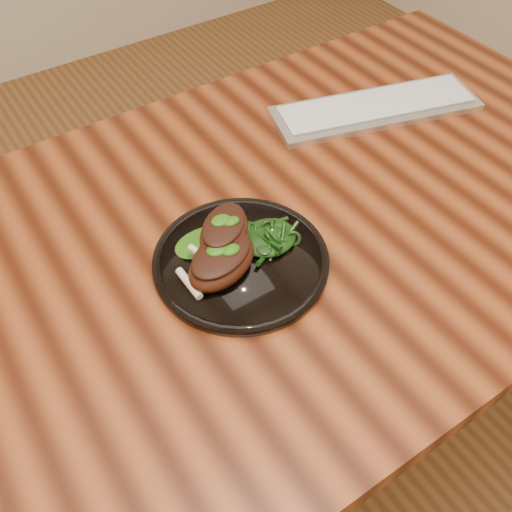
{
  "coord_description": "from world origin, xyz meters",
  "views": [
    {
      "loc": [
        -0.28,
        -0.52,
        1.38
      ],
      "look_at": [
        0.01,
        -0.07,
        0.78
      ],
      "focal_mm": 40.0,
      "sensor_mm": 36.0,
      "label": 1
    }
  ],
  "objects_px": {
    "lamb_chop_front": "(221,261)",
    "greens_heap": "(268,235)",
    "desk": "(225,279)",
    "keyboard": "(376,108)",
    "plate": "(241,261)"
  },
  "relations": [
    {
      "from": "desk",
      "to": "keyboard",
      "type": "relative_size",
      "value": 3.83
    },
    {
      "from": "greens_heap",
      "to": "plate",
      "type": "bearing_deg",
      "value": -174.81
    },
    {
      "from": "desk",
      "to": "lamb_chop_front",
      "type": "distance_m",
      "value": 0.14
    },
    {
      "from": "desk",
      "to": "plate",
      "type": "xyz_separation_m",
      "value": [
        0.0,
        -0.05,
        0.09
      ]
    },
    {
      "from": "desk",
      "to": "keyboard",
      "type": "xyz_separation_m",
      "value": [
        0.42,
        0.14,
        0.09
      ]
    },
    {
      "from": "desk",
      "to": "greens_heap",
      "type": "height_order",
      "value": "greens_heap"
    },
    {
      "from": "lamb_chop_front",
      "to": "greens_heap",
      "type": "bearing_deg",
      "value": 8.91
    },
    {
      "from": "desk",
      "to": "plate",
      "type": "distance_m",
      "value": 0.1
    },
    {
      "from": "greens_heap",
      "to": "keyboard",
      "type": "xyz_separation_m",
      "value": [
        0.37,
        0.18,
        -0.02
      ]
    },
    {
      "from": "keyboard",
      "to": "greens_heap",
      "type": "bearing_deg",
      "value": -154.32
    },
    {
      "from": "desk",
      "to": "lamb_chop_front",
      "type": "bearing_deg",
      "value": -122.21
    },
    {
      "from": "greens_heap",
      "to": "keyboard",
      "type": "relative_size",
      "value": 0.21
    },
    {
      "from": "plate",
      "to": "greens_heap",
      "type": "relative_size",
      "value": 2.95
    },
    {
      "from": "lamb_chop_front",
      "to": "greens_heap",
      "type": "distance_m",
      "value": 0.09
    },
    {
      "from": "lamb_chop_front",
      "to": "greens_heap",
      "type": "relative_size",
      "value": 1.55
    }
  ]
}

